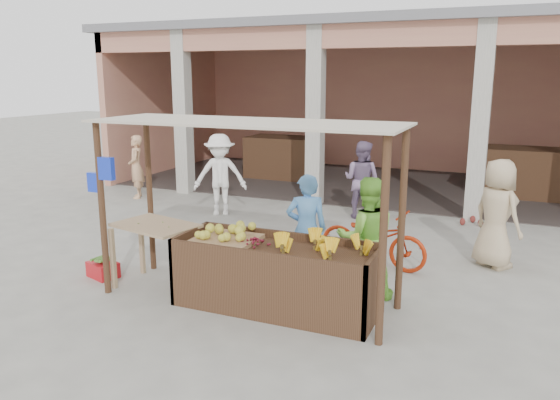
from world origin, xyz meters
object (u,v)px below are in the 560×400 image
at_px(vendor_blue, 306,226).
at_px(vendor_green, 366,235).
at_px(red_crate, 103,269).
at_px(side_table, 156,234).
at_px(fruit_stall, 276,278).
at_px(motorcycle, 373,237).

distance_m(vendor_blue, vendor_green, 0.92).
distance_m(red_crate, vendor_blue, 3.11).
distance_m(side_table, vendor_green, 2.92).
height_order(fruit_stall, motorcycle, motorcycle).
distance_m(side_table, red_crate, 1.16).
height_order(fruit_stall, vendor_blue, vendor_blue).
bearing_deg(vendor_blue, fruit_stall, 63.58).
height_order(side_table, motorcycle, motorcycle).
distance_m(fruit_stall, red_crate, 2.83).
relative_size(side_table, vendor_blue, 0.74).
relative_size(side_table, vendor_green, 0.73).
bearing_deg(side_table, red_crate, -164.52).
distance_m(fruit_stall, vendor_green, 1.35).
xyz_separation_m(side_table, vendor_blue, (1.90, 0.95, 0.08)).
relative_size(fruit_stall, vendor_green, 1.49).
distance_m(fruit_stall, side_table, 1.89).
xyz_separation_m(side_table, red_crate, (-0.96, -0.04, -0.65)).
bearing_deg(side_table, fruit_stall, 11.67).
xyz_separation_m(red_crate, vendor_blue, (2.86, 0.99, 0.74)).
height_order(vendor_blue, motorcycle, vendor_blue).
relative_size(side_table, red_crate, 2.86).
bearing_deg(fruit_stall, vendor_green, 41.05).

